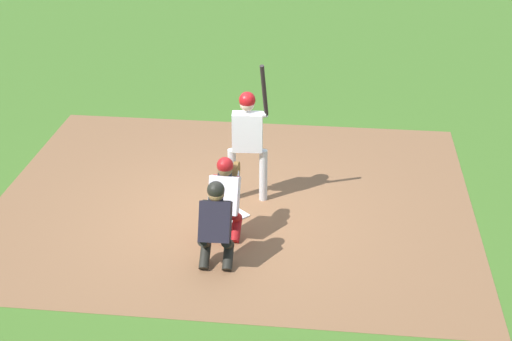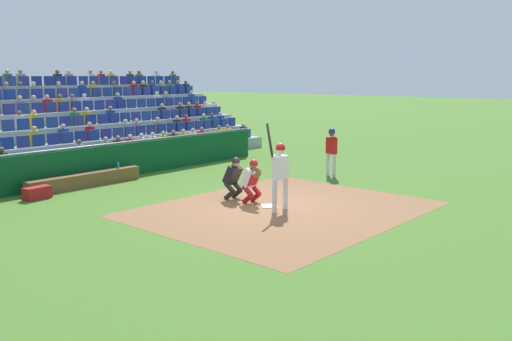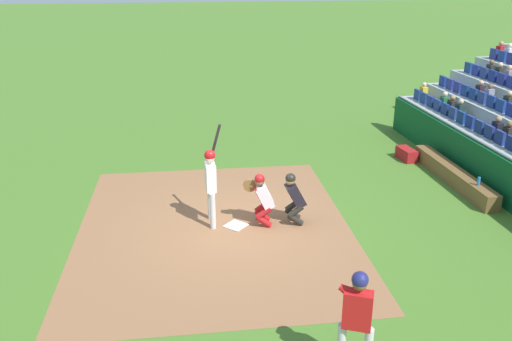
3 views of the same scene
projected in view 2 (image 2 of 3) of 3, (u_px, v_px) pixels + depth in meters
name	position (u px, v px, depth m)	size (l,w,h in m)	color
ground_plane	(269.00, 206.00, 15.01)	(160.00, 160.00, 0.00)	#457026
infield_dirt_patch	(284.00, 209.00, 14.69)	(7.54, 6.21, 0.01)	#8C5F3E
home_plate_marker	(269.00, 206.00, 15.00)	(0.44, 0.44, 0.02)	white
batter_at_plate	(280.00, 169.00, 14.30)	(0.65, 0.43, 2.35)	silver
catcher_crouching	(252.00, 179.00, 15.26)	(0.48, 0.72, 1.28)	#AA1619
home_plate_umpire	(234.00, 176.00, 15.77)	(0.46, 0.49, 1.27)	black
dugout_wall	(118.00, 161.00, 19.23)	(13.87, 0.24, 1.26)	#0A4922
dugout_bench	(86.00, 180.00, 17.67)	(4.04, 0.40, 0.44)	brown
water_bottle_on_bench	(118.00, 165.00, 18.56)	(0.07, 0.07, 0.23)	blue
equipment_duffel_bag	(37.00, 193.00, 15.88)	(0.77, 0.36, 0.37)	#A2191B
on_deck_batter	(331.00, 147.00, 19.32)	(0.38, 0.53, 1.74)	silver
bleacher_stand	(41.00, 134.00, 22.50)	(19.45, 6.23, 3.86)	#94A3A1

